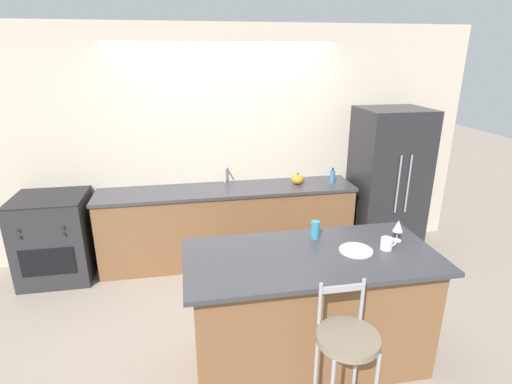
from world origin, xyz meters
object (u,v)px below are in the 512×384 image
(oven_range, at_px, (55,237))
(dinner_plate, at_px, (356,250))
(refrigerator, at_px, (387,182))
(tumbler_cup, at_px, (315,230))
(pumpkin_decoration, at_px, (298,179))
(wine_glass, at_px, (398,227))
(coffee_mug, at_px, (387,244))
(soap_bottle, at_px, (332,177))
(bar_stool_near, at_px, (346,355))

(oven_range, height_order, dinner_plate, dinner_plate)
(refrigerator, height_order, tumbler_cup, refrigerator)
(dinner_plate, distance_m, pumpkin_decoration, 1.82)
(wine_glass, xyz_separation_m, tumbler_cup, (-0.63, 0.16, -0.05))
(wine_glass, relative_size, tumbler_cup, 1.19)
(dinner_plate, distance_m, coffee_mug, 0.25)
(refrigerator, height_order, dinner_plate, refrigerator)
(wine_glass, xyz_separation_m, pumpkin_decoration, (-0.33, 1.70, -0.11))
(oven_range, height_order, wine_glass, wine_glass)
(tumbler_cup, height_order, soap_bottle, tumbler_cup)
(oven_range, xyz_separation_m, coffee_mug, (2.93, -1.76, 0.53))
(refrigerator, height_order, coffee_mug, refrigerator)
(oven_range, relative_size, wine_glass, 5.44)
(wine_glass, distance_m, tumbler_cup, 0.65)
(coffee_mug, height_order, pumpkin_decoration, coffee_mug)
(refrigerator, xyz_separation_m, bar_stool_near, (-1.50, -2.41, -0.27))
(refrigerator, distance_m, pumpkin_decoration, 1.11)
(dinner_plate, relative_size, pumpkin_decoration, 1.72)
(soap_bottle, bearing_deg, refrigerator, -3.73)
(bar_stool_near, relative_size, tumbler_cup, 7.30)
(oven_range, xyz_separation_m, soap_bottle, (3.17, 0.03, 0.51))
(coffee_mug, bearing_deg, oven_range, 148.96)
(coffee_mug, height_order, tumbler_cup, tumbler_cup)
(pumpkin_decoration, relative_size, soap_bottle, 0.79)
(refrigerator, relative_size, dinner_plate, 7.02)
(coffee_mug, relative_size, pumpkin_decoration, 0.83)
(coffee_mug, relative_size, tumbler_cup, 0.83)
(refrigerator, relative_size, tumbler_cup, 12.17)
(refrigerator, xyz_separation_m, pumpkin_decoration, (-1.11, 0.08, 0.08))
(bar_stool_near, xyz_separation_m, tumbler_cup, (0.10, 0.95, 0.41))
(refrigerator, distance_m, dinner_plate, 2.09)
(tumbler_cup, height_order, pumpkin_decoration, tumbler_cup)
(dinner_plate, distance_m, wine_glass, 0.43)
(dinner_plate, bearing_deg, coffee_mug, -1.83)
(soap_bottle, bearing_deg, bar_stool_near, -108.33)
(refrigerator, bearing_deg, coffee_mug, -117.89)
(oven_range, bearing_deg, tumbler_cup, -31.13)
(oven_range, distance_m, wine_glass, 3.54)
(oven_range, height_order, pumpkin_decoration, pumpkin_decoration)
(dinner_plate, xyz_separation_m, coffee_mug, (0.24, -0.01, 0.04))
(bar_stool_near, distance_m, soap_bottle, 2.61)
(bar_stool_near, xyz_separation_m, wine_glass, (0.73, 0.79, 0.46))
(oven_range, height_order, coffee_mug, coffee_mug)
(refrigerator, distance_m, tumbler_cup, 2.03)
(tumbler_cup, distance_m, pumpkin_decoration, 1.57)
(wine_glass, relative_size, soap_bottle, 0.94)
(bar_stool_near, distance_m, tumbler_cup, 1.04)
(bar_stool_near, bearing_deg, soap_bottle, 71.67)
(pumpkin_decoration, distance_m, soap_bottle, 0.42)
(pumpkin_decoration, bearing_deg, coffee_mug, -84.29)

